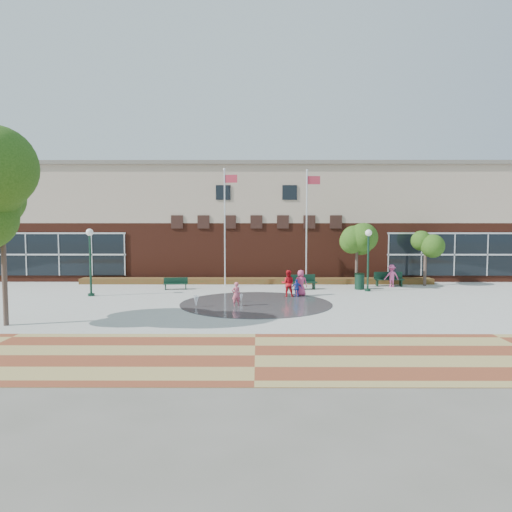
{
  "coord_description": "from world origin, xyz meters",
  "views": [
    {
      "loc": [
        0.09,
        -22.02,
        4.42
      ],
      "look_at": [
        0.0,
        4.0,
        2.6
      ],
      "focal_mm": 32.0,
      "sensor_mm": 36.0,
      "label": 1
    }
  ],
  "objects_px": {
    "flagpole_right": "(307,221)",
    "bench_left": "(176,286)",
    "flagpole_left": "(225,221)",
    "tree_big_left": "(1,193)",
    "child_splash": "(236,294)",
    "trash_can": "(360,281)"
  },
  "relations": [
    {
      "from": "bench_left",
      "to": "trash_can",
      "type": "distance_m",
      "value": 12.43
    },
    {
      "from": "bench_left",
      "to": "child_splash",
      "type": "height_order",
      "value": "child_splash"
    },
    {
      "from": "trash_can",
      "to": "child_splash",
      "type": "xyz_separation_m",
      "value": [
        -8.04,
        -6.4,
        0.1
      ]
    },
    {
      "from": "bench_left",
      "to": "child_splash",
      "type": "xyz_separation_m",
      "value": [
        4.39,
        -6.33,
        0.4
      ]
    },
    {
      "from": "flagpole_left",
      "to": "tree_big_left",
      "type": "xyz_separation_m",
      "value": [
        -8.69,
        -12.55,
        1.11
      ]
    },
    {
      "from": "trash_can",
      "to": "child_splash",
      "type": "distance_m",
      "value": 10.28
    },
    {
      "from": "flagpole_left",
      "to": "child_splash",
      "type": "distance_m",
      "value": 8.9
    },
    {
      "from": "flagpole_right",
      "to": "tree_big_left",
      "type": "bearing_deg",
      "value": -142.3
    },
    {
      "from": "flagpole_right",
      "to": "child_splash",
      "type": "xyz_separation_m",
      "value": [
        -4.65,
        -7.94,
        -3.95
      ]
    },
    {
      "from": "flagpole_right",
      "to": "bench_left",
      "type": "relative_size",
      "value": 4.98
    },
    {
      "from": "flagpole_left",
      "to": "bench_left",
      "type": "distance_m",
      "value": 5.67
    },
    {
      "from": "tree_big_left",
      "to": "flagpole_right",
      "type": "bearing_deg",
      "value": 41.07
    },
    {
      "from": "child_splash",
      "to": "flagpole_right",
      "type": "bearing_deg",
      "value": -142.25
    },
    {
      "from": "tree_big_left",
      "to": "child_splash",
      "type": "bearing_deg",
      "value": 25.42
    },
    {
      "from": "flagpole_left",
      "to": "flagpole_right",
      "type": "relative_size",
      "value": 1.01
    },
    {
      "from": "tree_big_left",
      "to": "child_splash",
      "type": "distance_m",
      "value": 11.98
    },
    {
      "from": "bench_left",
      "to": "tree_big_left",
      "type": "bearing_deg",
      "value": -122.66
    },
    {
      "from": "flagpole_right",
      "to": "tree_big_left",
      "type": "xyz_separation_m",
      "value": [
        -14.45,
        -12.59,
        1.12
      ]
    },
    {
      "from": "flagpole_right",
      "to": "bench_left",
      "type": "distance_m",
      "value": 10.15
    },
    {
      "from": "tree_big_left",
      "to": "child_splash",
      "type": "xyz_separation_m",
      "value": [
        9.8,
        4.66,
        -5.07
      ]
    },
    {
      "from": "flagpole_left",
      "to": "flagpole_right",
      "type": "distance_m",
      "value": 5.76
    },
    {
      "from": "trash_can",
      "to": "child_splash",
      "type": "bearing_deg",
      "value": -141.49
    }
  ]
}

